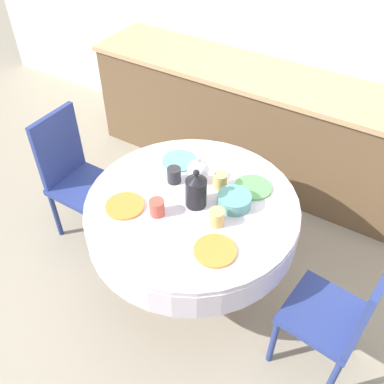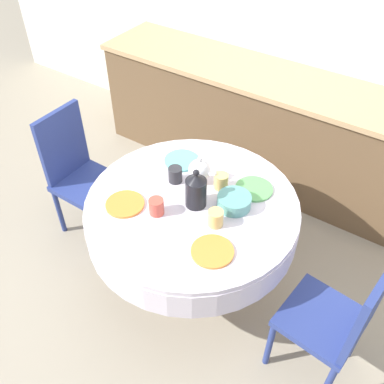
% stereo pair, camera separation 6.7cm
% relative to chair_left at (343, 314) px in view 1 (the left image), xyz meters
% --- Properties ---
extents(ground_plane, '(12.00, 12.00, 0.00)m').
position_rel_chair_left_xyz_m(ground_plane, '(-0.97, 0.11, -0.53)').
color(ground_plane, '#9E937F').
extents(wall_back, '(7.00, 0.05, 2.60)m').
position_rel_chair_left_xyz_m(wall_back, '(-0.97, 1.77, 0.77)').
color(wall_back, silver).
rests_on(wall_back, ground_plane).
extents(kitchen_counter, '(3.24, 0.64, 0.92)m').
position_rel_chair_left_xyz_m(kitchen_counter, '(-0.97, 1.43, -0.07)').
color(kitchen_counter, brown).
rests_on(kitchen_counter, ground_plane).
extents(dining_table, '(1.25, 1.25, 0.74)m').
position_rel_chair_left_xyz_m(dining_table, '(-0.97, 0.11, 0.08)').
color(dining_table, tan).
rests_on(dining_table, ground_plane).
extents(chair_left, '(0.44, 0.44, 0.97)m').
position_rel_chair_left_xyz_m(chair_left, '(0.00, 0.00, 0.00)').
color(chair_left, navy).
rests_on(chair_left, ground_plane).
extents(chair_right, '(0.40, 0.40, 0.97)m').
position_rel_chair_left_xyz_m(chair_right, '(-1.94, 0.11, 0.00)').
color(chair_right, navy).
rests_on(chair_right, ground_plane).
extents(plate_near_left, '(0.22, 0.22, 0.01)m').
position_rel_chair_left_xyz_m(plate_near_left, '(-1.28, -0.13, 0.22)').
color(plate_near_left, orange).
rests_on(plate_near_left, dining_table).
extents(cup_near_left, '(0.09, 0.09, 0.10)m').
position_rel_chair_left_xyz_m(cup_near_left, '(-1.09, -0.08, 0.26)').
color(cup_near_left, '#CC4C3D').
rests_on(cup_near_left, dining_table).
extents(plate_near_right, '(0.22, 0.22, 0.01)m').
position_rel_chair_left_xyz_m(plate_near_right, '(-0.68, -0.14, 0.22)').
color(plate_near_right, orange).
rests_on(plate_near_right, dining_table).
extents(cup_near_right, '(0.09, 0.09, 0.10)m').
position_rel_chair_left_xyz_m(cup_near_right, '(-0.77, 0.03, 0.26)').
color(cup_near_right, '#DBB766').
rests_on(cup_near_right, dining_table).
extents(plate_far_left, '(0.22, 0.22, 0.01)m').
position_rel_chair_left_xyz_m(plate_far_left, '(-1.23, 0.38, 0.22)').
color(plate_far_left, '#60BCB7').
rests_on(plate_far_left, dining_table).
extents(cup_far_left, '(0.09, 0.09, 0.10)m').
position_rel_chair_left_xyz_m(cup_far_left, '(-1.16, 0.21, 0.26)').
color(cup_far_left, '#28282D').
rests_on(cup_far_left, dining_table).
extents(plate_far_right, '(0.22, 0.22, 0.01)m').
position_rel_chair_left_xyz_m(plate_far_right, '(-0.72, 0.40, 0.22)').
color(plate_far_right, '#5BA85B').
rests_on(plate_far_right, dining_table).
extents(cup_far_right, '(0.09, 0.09, 0.10)m').
position_rel_chair_left_xyz_m(cup_far_right, '(-0.90, 0.31, 0.26)').
color(cup_far_right, '#DBB766').
rests_on(cup_far_right, dining_table).
extents(coffee_carafe, '(0.12, 0.12, 0.25)m').
position_rel_chair_left_xyz_m(coffee_carafe, '(-0.94, 0.10, 0.32)').
color(coffee_carafe, black).
rests_on(coffee_carafe, dining_table).
extents(teapot, '(0.19, 0.14, 0.18)m').
position_rel_chair_left_xyz_m(teapot, '(-1.04, 0.29, 0.29)').
color(teapot, white).
rests_on(teapot, dining_table).
extents(fruit_bowl, '(0.19, 0.19, 0.07)m').
position_rel_chair_left_xyz_m(fruit_bowl, '(-0.75, 0.21, 0.25)').
color(fruit_bowl, '#569993').
rests_on(fruit_bowl, dining_table).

